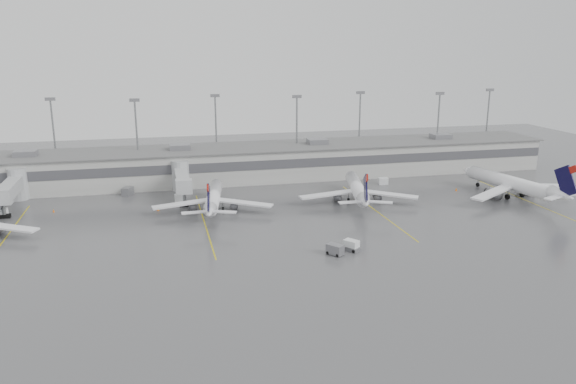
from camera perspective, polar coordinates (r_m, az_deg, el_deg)
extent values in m
plane|color=#4F4F51|center=(89.98, 4.20, -6.86)|extent=(260.00, 260.00, 0.00)
cube|color=#A7A7A2|center=(142.96, -2.81, 3.03)|extent=(150.00, 16.00, 8.00)
cube|color=#47474C|center=(135.02, -2.17, 2.77)|extent=(150.00, 0.15, 2.20)
cube|color=#606060|center=(142.19, -2.83, 4.63)|extent=(152.00, 17.00, 0.30)
cube|color=slate|center=(142.72, -25.12, 3.58)|extent=(5.00, 4.00, 1.30)
cube|color=slate|center=(158.94, 15.25, 5.48)|extent=(5.00, 4.00, 1.30)
cylinder|color=gray|center=(150.82, -22.63, 4.84)|extent=(0.44, 0.44, 20.00)
cube|color=slate|center=(149.60, -23.02, 8.69)|extent=(2.40, 0.50, 0.80)
cylinder|color=gray|center=(141.53, -15.06, 4.89)|extent=(0.44, 0.44, 20.00)
cube|color=slate|center=(140.22, -15.34, 8.99)|extent=(2.40, 0.50, 0.80)
cylinder|color=gray|center=(149.71, -7.30, 5.80)|extent=(0.44, 0.44, 20.00)
cube|color=slate|center=(148.47, -7.43, 9.69)|extent=(2.40, 0.50, 0.80)
cylinder|color=gray|center=(145.93, 0.89, 5.68)|extent=(0.44, 0.44, 20.00)
cube|color=slate|center=(144.66, 0.91, 9.67)|extent=(2.40, 0.50, 0.80)
cylinder|color=gray|center=(158.99, 7.26, 6.32)|extent=(0.44, 0.44, 20.00)
cube|color=slate|center=(157.82, 7.38, 9.99)|extent=(2.40, 0.50, 0.80)
cylinder|color=gray|center=(160.50, 14.94, 6.02)|extent=(0.44, 0.44, 20.00)
cube|color=slate|center=(159.34, 15.19, 9.65)|extent=(2.40, 0.50, 0.80)
cylinder|color=gray|center=(177.03, 19.55, 6.45)|extent=(0.44, 0.44, 20.00)
cube|color=slate|center=(175.99, 19.84, 9.74)|extent=(2.40, 0.50, 0.80)
cylinder|color=#A2A5A7|center=(136.19, -25.72, 0.74)|extent=(4.00, 4.00, 7.00)
cube|color=#A2A5A7|center=(129.84, -26.33, 0.41)|extent=(2.80, 13.00, 2.60)
cube|color=#A2A5A7|center=(122.76, -27.05, -0.44)|extent=(3.40, 2.40, 3.00)
cylinder|color=gray|center=(123.47, -26.90, -1.74)|extent=(0.70, 0.70, 2.80)
cube|color=black|center=(123.75, -26.84, -2.21)|extent=(2.20, 1.20, 0.70)
cylinder|color=#A2A5A7|center=(133.02, -10.86, 1.66)|extent=(4.00, 4.00, 7.00)
cube|color=#A2A5A7|center=(126.51, -10.73, 1.36)|extent=(2.80, 13.00, 2.60)
cube|color=#A2A5A7|center=(119.23, -10.53, 0.55)|extent=(3.40, 2.40, 3.00)
cylinder|color=gray|center=(119.97, -10.47, -0.79)|extent=(0.70, 0.70, 2.80)
cube|color=black|center=(120.25, -10.45, -1.27)|extent=(2.20, 1.20, 0.70)
cube|color=gold|center=(111.97, -26.66, -4.05)|extent=(0.25, 40.00, 0.01)
cube|color=gold|center=(109.06, -8.49, -3.06)|extent=(0.25, 40.00, 0.01)
cube|color=gold|center=(117.05, 8.83, -1.82)|extent=(0.25, 40.00, 0.01)
cube|color=gold|center=(134.00, 22.83, -0.70)|extent=(0.25, 40.00, 0.01)
cube|color=white|center=(110.58, -26.73, -3.19)|extent=(11.70, 7.25, 0.32)
cylinder|color=white|center=(116.56, -7.55, -0.47)|extent=(6.07, 20.00, 2.70)
cone|color=white|center=(127.36, -7.23, 0.86)|extent=(3.10, 2.95, 2.70)
cone|color=white|center=(104.97, -7.99, -2.00)|extent=(3.44, 4.90, 2.70)
cube|color=white|center=(114.96, -10.76, -1.19)|extent=(11.93, 3.97, 0.32)
cube|color=white|center=(114.05, -4.46, -1.10)|extent=(11.45, 7.55, 0.32)
cube|color=black|center=(103.82, -8.05, -0.69)|extent=(1.14, 5.05, 5.90)
cube|color=#A1140C|center=(102.09, -8.15, 0.40)|extent=(0.58, 1.84, 1.71)
cylinder|color=black|center=(124.97, -7.28, -0.50)|extent=(0.45, 0.85, 0.81)
cylinder|color=black|center=(115.59, -8.51, -1.77)|extent=(0.57, 1.05, 0.99)
cylinder|color=black|center=(115.31, -6.64, -1.75)|extent=(0.57, 1.05, 0.99)
cylinder|color=white|center=(123.03, 7.01, 0.43)|extent=(7.48, 20.80, 2.82)
cone|color=white|center=(134.28, 6.40, 1.66)|extent=(3.35, 3.21, 2.82)
cone|color=white|center=(110.96, 7.81, -1.00)|extent=(3.82, 5.23, 2.82)
cube|color=white|center=(120.02, 4.03, -0.24)|extent=(12.39, 3.46, 0.33)
cube|color=white|center=(121.72, 10.22, -0.23)|extent=(11.73, 8.43, 0.33)
cube|color=black|center=(109.81, 7.89, 0.31)|extent=(1.49, 5.22, 6.15)
cube|color=#A1140C|center=(108.05, 8.02, 1.40)|extent=(0.71, 1.92, 1.79)
cylinder|color=black|center=(131.77, 6.52, 0.33)|extent=(0.51, 0.90, 0.85)
cylinder|color=black|center=(121.59, 6.16, -0.85)|extent=(0.65, 1.10, 1.04)
cylinder|color=black|center=(122.09, 8.00, -0.84)|extent=(0.65, 1.10, 1.04)
cylinder|color=white|center=(134.92, 21.52, 0.91)|extent=(7.48, 23.32, 3.16)
cone|color=white|center=(144.00, 17.84, 2.07)|extent=(3.66, 3.49, 3.16)
cone|color=white|center=(125.85, 26.04, -0.32)|extent=(4.09, 5.76, 3.16)
cube|color=white|center=(127.98, 20.10, -0.06)|extent=(13.29, 9.00, 0.37)
cube|color=white|center=(138.52, 24.48, 0.59)|extent=(13.91, 4.40, 0.37)
cube|color=black|center=(124.85, 26.38, 0.98)|extent=(1.43, 5.88, 6.88)
cube|color=#A1140C|center=(123.47, 27.01, 2.07)|extent=(0.71, 2.15, 2.00)
cylinder|color=black|center=(142.04, 18.71, 0.71)|extent=(0.54, 1.00, 0.95)
cylinder|color=black|center=(132.56, 21.39, -0.46)|extent=(0.68, 1.23, 1.16)
cylinder|color=black|center=(135.70, 22.70, -0.25)|extent=(0.68, 1.23, 1.16)
cube|color=white|center=(93.82, 6.44, -5.40)|extent=(2.64, 2.83, 1.80)
cube|color=slate|center=(94.01, 6.43, -5.72)|extent=(3.04, 3.27, 0.70)
cylinder|color=black|center=(93.93, 5.64, -5.76)|extent=(0.51, 0.58, 0.56)
cylinder|color=black|center=(95.18, 6.19, -5.49)|extent=(0.51, 0.58, 0.56)
cylinder|color=black|center=(92.89, 6.67, -6.03)|extent=(0.51, 0.58, 0.56)
cylinder|color=black|center=(94.16, 7.21, -5.76)|extent=(0.51, 0.58, 0.56)
cube|color=slate|center=(91.75, 4.80, -5.82)|extent=(2.86, 3.10, 1.65)
cylinder|color=black|center=(91.99, 4.05, -6.18)|extent=(0.49, 0.56, 0.54)
cylinder|color=black|center=(91.99, 5.54, -6.22)|extent=(0.49, 0.56, 0.54)
cube|color=white|center=(124.66, -27.20, -1.88)|extent=(2.81, 2.24, 1.74)
cube|color=white|center=(124.26, -10.94, -0.58)|extent=(2.17, 1.46, 1.52)
cube|color=white|center=(138.74, 9.65, 1.11)|extent=(2.43, 1.82, 1.57)
cube|color=slate|center=(132.05, -15.98, 0.09)|extent=(2.77, 3.33, 1.78)
cone|color=#FF6C05|center=(123.73, -22.72, -1.76)|extent=(0.40, 0.40, 0.63)
cone|color=#FF6C05|center=(118.21, -13.05, -1.68)|extent=(0.48, 0.48, 0.77)
cone|color=#FF6C05|center=(129.15, 7.41, -0.02)|extent=(0.46, 0.46, 0.73)
cone|color=#FF6C05|center=(136.48, 16.72, 0.27)|extent=(0.46, 0.46, 0.73)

